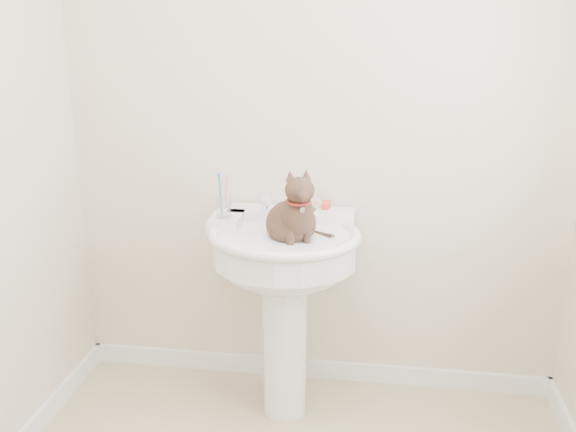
% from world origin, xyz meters
% --- Properties ---
extents(wall_back, '(2.20, 0.00, 2.50)m').
position_xyz_m(wall_back, '(0.00, 1.10, 1.25)').
color(wall_back, beige).
rests_on(wall_back, ground).
extents(baseboard_back, '(2.20, 0.02, 0.09)m').
position_xyz_m(baseboard_back, '(0.00, 1.09, 0.04)').
color(baseboard_back, white).
rests_on(baseboard_back, floor).
extents(pedestal_sink, '(0.63, 0.62, 0.87)m').
position_xyz_m(pedestal_sink, '(-0.09, 0.81, 0.68)').
color(pedestal_sink, white).
rests_on(pedestal_sink, floor).
extents(faucet, '(0.28, 0.12, 0.14)m').
position_xyz_m(faucet, '(-0.09, 0.96, 0.91)').
color(faucet, silver).
rests_on(faucet, pedestal_sink).
extents(soap_bar, '(0.10, 0.07, 0.03)m').
position_xyz_m(soap_bar, '(0.02, 1.05, 0.88)').
color(soap_bar, red).
rests_on(soap_bar, pedestal_sink).
extents(toothbrush_cup, '(0.07, 0.07, 0.18)m').
position_xyz_m(toothbrush_cup, '(-0.35, 0.84, 0.92)').
color(toothbrush_cup, silver).
rests_on(toothbrush_cup, pedestal_sink).
extents(cat, '(0.22, 0.28, 0.40)m').
position_xyz_m(cat, '(-0.05, 0.76, 0.91)').
color(cat, brown).
rests_on(cat, pedestal_sink).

